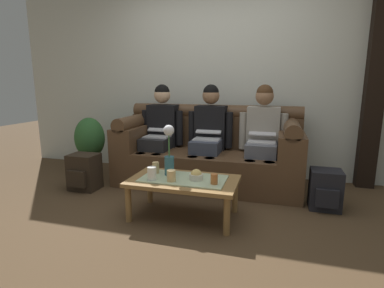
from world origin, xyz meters
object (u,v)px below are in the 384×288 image
at_px(backpack_left, 84,172).
at_px(backpack_right, 325,190).
at_px(person_left, 160,129).
at_px(couch, 209,154).
at_px(cup_far_center, 152,173).
at_px(coffee_table, 183,184).
at_px(snack_bowl, 196,176).
at_px(person_middle, 209,131).
at_px(cup_near_left, 171,176).
at_px(potted_plant, 90,143).
at_px(flower_vase, 169,152).
at_px(cup_near_right, 214,179).
at_px(person_right, 262,134).
at_px(cup_far_left, 156,168).

xyz_separation_m(backpack_left, backpack_right, (2.65, 0.19, -0.01)).
bearing_deg(backpack_left, person_left, 42.38).
distance_m(couch, cup_far_center, 1.19).
height_order(coffee_table, snack_bowl, snack_bowl).
xyz_separation_m(person_left, coffee_table, (0.64, -1.03, -0.33)).
height_order(person_middle, cup_near_left, person_middle).
height_order(backpack_right, potted_plant, potted_plant).
height_order(backpack_left, backpack_right, backpack_left).
xyz_separation_m(person_middle, cup_near_left, (-0.08, -1.14, -0.23)).
distance_m(coffee_table, flower_vase, 0.33).
height_order(person_left, cup_near_right, person_left).
bearing_deg(coffee_table, person_middle, 90.00).
relative_size(snack_bowl, potted_plant, 0.16).
height_order(flower_vase, cup_far_center, flower_vase).
relative_size(person_left, flower_vase, 2.56).
distance_m(person_left, cup_near_right, 1.48).
bearing_deg(person_middle, person_left, 180.00).
bearing_deg(coffee_table, person_left, 121.97).
distance_m(person_right, backpack_right, 0.92).
distance_m(flower_vase, backpack_left, 1.30).
height_order(person_left, cup_far_left, person_left).
bearing_deg(cup_far_left, person_right, 45.17).
height_order(person_middle, cup_far_left, person_middle).
height_order(cup_near_left, backpack_left, cup_near_left).
bearing_deg(couch, person_left, -179.70).
bearing_deg(person_right, cup_far_center, -127.97).
bearing_deg(coffee_table, potted_plant, 149.73).
distance_m(person_left, backpack_left, 1.06).
xyz_separation_m(couch, cup_near_right, (0.31, -1.12, 0.05)).
bearing_deg(cup_far_left, backpack_left, 163.61).
bearing_deg(cup_near_right, backpack_right, 33.40).
height_order(cup_near_left, potted_plant, potted_plant).
distance_m(couch, backpack_right, 1.39).
distance_m(person_left, cup_near_left, 1.30).
bearing_deg(cup_near_left, person_left, 116.31).
height_order(backpack_left, potted_plant, potted_plant).
distance_m(coffee_table, cup_far_center, 0.31).
bearing_deg(cup_far_center, backpack_left, 155.10).
xyz_separation_m(person_right, cup_far_center, (-0.90, -1.15, -0.22)).
bearing_deg(cup_near_left, cup_far_left, 140.27).
relative_size(backpack_left, potted_plant, 0.54).
bearing_deg(cup_near_right, backpack_left, 164.20).
bearing_deg(flower_vase, backpack_right, 19.36).
xyz_separation_m(cup_near_left, backpack_right, (1.37, 0.68, -0.23)).
xyz_separation_m(backpack_right, potted_plant, (-2.95, 0.40, 0.24)).
distance_m(snack_bowl, potted_plant, 2.03).
xyz_separation_m(person_middle, backpack_left, (-1.35, -0.65, -0.45)).
height_order(cup_near_right, cup_far_left, cup_far_left).
relative_size(cup_near_right, backpack_right, 0.23).
bearing_deg(person_middle, snack_bowl, -83.18).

